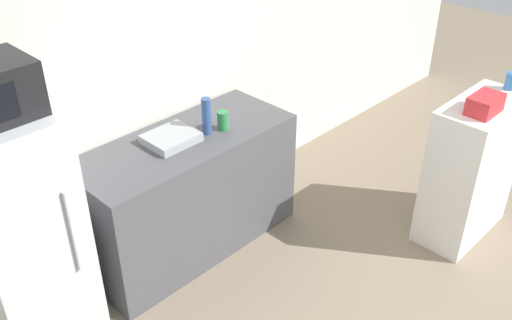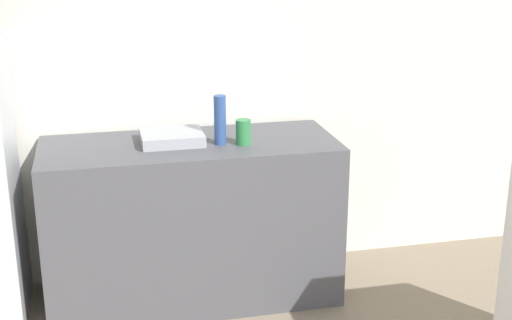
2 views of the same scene
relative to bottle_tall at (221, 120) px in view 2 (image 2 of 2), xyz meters
name	(u,v)px [view 2 (image 2 of 2)]	position (x,y,z in m)	size (l,w,h in m)	color
wall_back	(206,61)	(0.00, 0.44, 0.24)	(8.00, 0.06, 2.60)	silver
counter	(192,221)	(-0.17, 0.06, -0.59)	(1.61, 0.65, 0.92)	#4C4C51
sink_basin	(172,137)	(-0.26, 0.08, -0.10)	(0.33, 0.29, 0.06)	#9EA3A8
bottle_tall	(221,120)	(0.00, 0.00, 0.00)	(0.07, 0.07, 0.27)	#2D4C8C
bottle_short	(243,132)	(0.11, -0.03, -0.07)	(0.08, 0.08, 0.14)	#2D7F42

